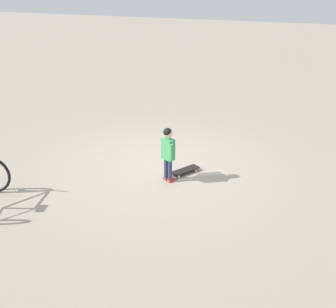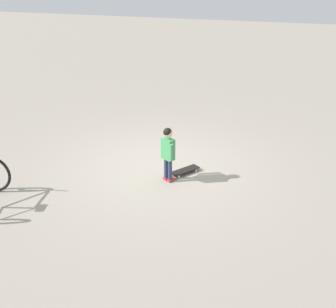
{
  "view_description": "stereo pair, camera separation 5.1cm",
  "coord_description": "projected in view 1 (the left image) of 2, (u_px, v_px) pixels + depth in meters",
  "views": [
    {
      "loc": [
        6.95,
        2.53,
        3.67
      ],
      "look_at": [
        0.5,
        0.38,
        0.55
      ],
      "focal_mm": 43.7,
      "sensor_mm": 36.0,
      "label": 1
    },
    {
      "loc": [
        6.93,
        2.58,
        3.67
      ],
      "look_at": [
        0.5,
        0.38,
        0.55
      ],
      "focal_mm": 43.7,
      "sensor_mm": 36.0,
      "label": 2
    }
  ],
  "objects": [
    {
      "name": "skateboard",
      "position": [
        185.0,
        170.0,
        7.95
      ],
      "size": [
        0.62,
        0.5,
        0.07
      ],
      "color": "black",
      "rests_on": "ground"
    },
    {
      "name": "child_person",
      "position": [
        168.0,
        149.0,
        7.43
      ],
      "size": [
        0.35,
        0.28,
        1.06
      ],
      "color": "#2D3351",
      "rests_on": "ground"
    },
    {
      "name": "ground_plane",
      "position": [
        158.0,
        166.0,
        8.25
      ],
      "size": [
        50.0,
        50.0,
        0.0
      ],
      "primitive_type": "plane",
      "color": "#9E9384"
    }
  ]
}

